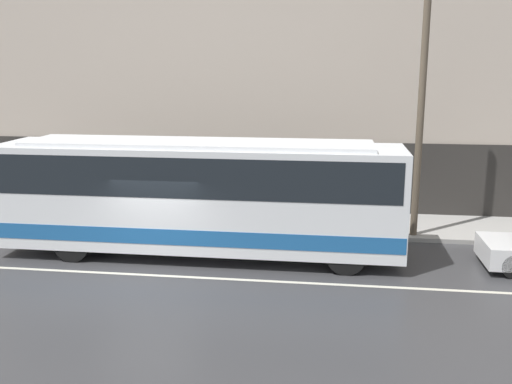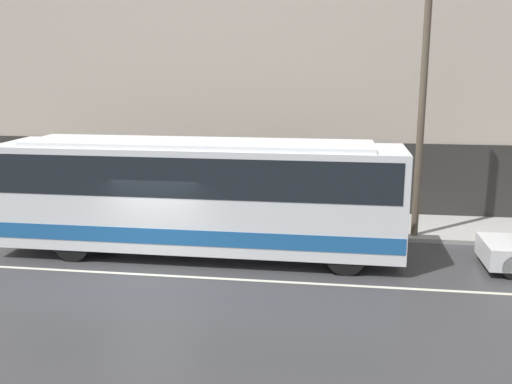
# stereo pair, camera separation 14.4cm
# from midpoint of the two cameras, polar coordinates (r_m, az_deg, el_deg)

# --- Properties ---
(ground_plane) EXTENTS (60.00, 60.00, 0.00)m
(ground_plane) POSITION_cam_midpoint_polar(r_m,az_deg,el_deg) (15.99, -10.81, -8.18)
(ground_plane) COLOR #38383A
(sidewalk) EXTENTS (60.00, 3.20, 0.14)m
(sidewalk) POSITION_cam_midpoint_polar(r_m,az_deg,el_deg) (21.09, -6.03, -2.70)
(sidewalk) COLOR #A09E99
(sidewalk) RESTS_ON ground_plane
(building_facade) EXTENTS (60.00, 0.35, 13.80)m
(building_facade) POSITION_cam_midpoint_polar(r_m,az_deg,el_deg) (22.07, -5.33, 15.35)
(building_facade) COLOR #B7A899
(building_facade) RESTS_ON ground_plane
(lane_stripe) EXTENTS (54.00, 0.14, 0.01)m
(lane_stripe) POSITION_cam_midpoint_polar(r_m,az_deg,el_deg) (15.99, -10.81, -8.16)
(lane_stripe) COLOR beige
(lane_stripe) RESTS_ON ground_plane
(transit_bus) EXTENTS (11.89, 2.52, 3.45)m
(transit_bus) POSITION_cam_midpoint_polar(r_m,az_deg,el_deg) (16.93, -5.97, 0.02)
(transit_bus) COLOR white
(transit_bus) RESTS_ON ground_plane
(utility_pole_near) EXTENTS (0.22, 0.22, 8.75)m
(utility_pole_near) POSITION_cam_midpoint_polar(r_m,az_deg,el_deg) (18.78, 16.01, 8.78)
(utility_pole_near) COLOR brown
(utility_pole_near) RESTS_ON sidewalk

